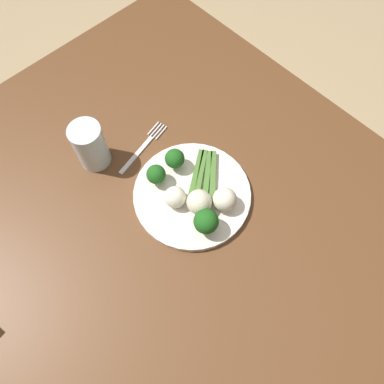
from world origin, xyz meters
name	(u,v)px	position (x,y,z in m)	size (l,w,h in m)	color
ground_plane	(183,276)	(0.00, 0.00, -0.01)	(6.00, 6.00, 0.02)	tan
dining_table	(177,218)	(0.00, 0.00, 0.62)	(1.12, 0.95, 0.73)	brown
plate	(192,194)	(0.02, 0.04, 0.74)	(0.26, 0.26, 0.01)	silver
asparagus_bundle	(204,175)	(0.01, 0.08, 0.75)	(0.12, 0.13, 0.01)	#47752D
broccoli_back	(158,173)	(-0.06, 0.00, 0.78)	(0.04, 0.04, 0.05)	#4C7F2B
broccoli_left	(206,221)	(0.10, 0.00, 0.78)	(0.05, 0.05, 0.06)	#4C7F2B
broccoli_right	(175,159)	(-0.06, 0.06, 0.78)	(0.04, 0.04, 0.05)	#4C7F2B
cauliflower_edge	(225,199)	(0.08, 0.07, 0.77)	(0.05, 0.05, 0.05)	silver
cauliflower_back_right	(175,197)	(0.01, -0.01, 0.77)	(0.05, 0.05, 0.05)	white
cauliflower_near_fork	(199,202)	(0.05, 0.02, 0.77)	(0.05, 0.05, 0.05)	beige
fork	(143,147)	(-0.15, 0.04, 0.73)	(0.05, 0.17, 0.00)	silver
water_glass	(90,146)	(-0.21, -0.06, 0.79)	(0.07, 0.07, 0.12)	silver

